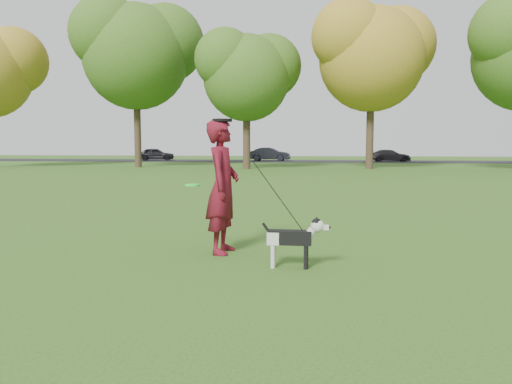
# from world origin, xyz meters

# --- Properties ---
(ground) EXTENTS (120.00, 120.00, 0.00)m
(ground) POSITION_xyz_m (0.00, 0.00, 0.00)
(ground) COLOR #285116
(ground) RESTS_ON ground
(road) EXTENTS (120.00, 7.00, 0.02)m
(road) POSITION_xyz_m (0.00, 40.00, 0.01)
(road) COLOR black
(road) RESTS_ON ground
(man) EXTENTS (0.51, 0.75, 2.01)m
(man) POSITION_xyz_m (-0.57, 0.35, 1.00)
(man) COLOR #550C13
(man) RESTS_ON ground
(dog) EXTENTS (0.91, 0.18, 0.69)m
(dog) POSITION_xyz_m (0.56, -0.44, 0.42)
(dog) COLOR black
(dog) RESTS_ON ground
(car_left) EXTENTS (3.80, 2.14, 1.22)m
(car_left) POSITION_xyz_m (-15.16, 40.00, 0.63)
(car_left) COLOR black
(car_left) RESTS_ON road
(car_mid) EXTENTS (3.91, 1.59, 1.26)m
(car_mid) POSITION_xyz_m (-3.98, 40.00, 0.65)
(car_mid) COLOR black
(car_mid) RESTS_ON road
(car_right) EXTENTS (3.83, 1.77, 1.08)m
(car_right) POSITION_xyz_m (7.10, 40.00, 0.56)
(car_right) COLOR black
(car_right) RESTS_ON road
(man_held_items) EXTENTS (1.80, 0.93, 1.55)m
(man_held_items) POSITION_xyz_m (0.28, -0.07, 0.93)
(man_held_items) COLOR #1FFA36
(man_held_items) RESTS_ON ground
(tree_row) EXTENTS (51.74, 8.86, 12.01)m
(tree_row) POSITION_xyz_m (-1.43, 26.07, 7.41)
(tree_row) COLOR #38281C
(tree_row) RESTS_ON ground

